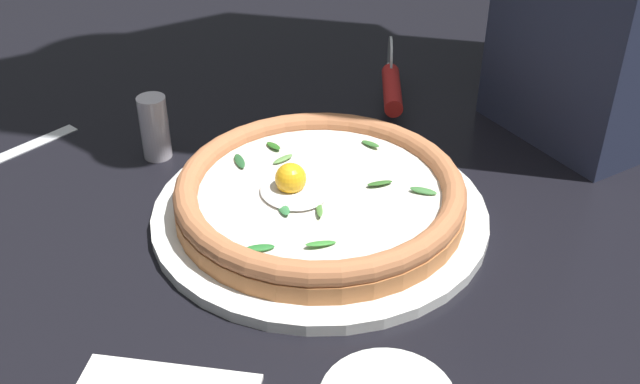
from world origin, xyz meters
The scene contains 5 objects.
ground_plane centered at (0.00, 0.00, -0.01)m, with size 2.40×2.40×0.03m, color black.
pizza_plate centered at (0.04, 0.01, 0.01)m, with size 0.34×0.34×0.01m, color white.
pizza centered at (0.04, 0.01, 0.03)m, with size 0.29×0.29×0.05m.
pizza_cutter centered at (-0.08, 0.23, 0.04)m, with size 0.13×0.12×0.07m.
pepper_shaker centered at (-0.17, -0.05, 0.04)m, with size 0.03×0.03×0.07m, color silver.
Camera 1 is at (0.51, -0.40, 0.45)m, focal length 42.98 mm.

